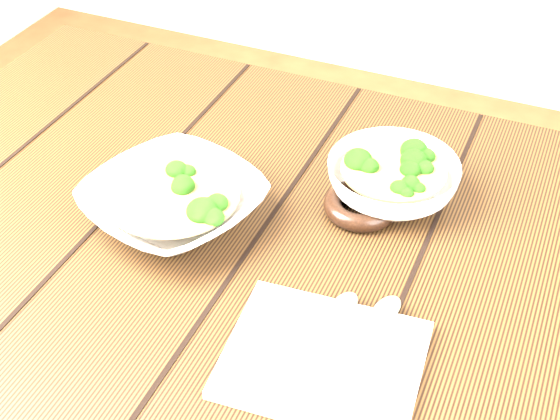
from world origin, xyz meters
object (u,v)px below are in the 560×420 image
Objects in this scene: table at (273,306)px; trivet at (361,205)px; soup_bowl_back at (393,179)px; napkin at (323,359)px; soup_bowl_front at (173,202)px.

trivet is at bearing 49.23° from table.
soup_bowl_back is (0.11, 0.15, 0.15)m from table.
soup_bowl_back is 0.31m from napkin.
trivet is at bearing 26.62° from soup_bowl_front.
soup_bowl_front is 2.76× the size of trivet.
napkin is at bearing -86.61° from soup_bowl_back.
soup_bowl_front is at bearing 145.90° from napkin.
soup_bowl_front reaches higher than napkin.
table is at bearing -130.77° from trivet.
soup_bowl_back is 1.01× the size of napkin.
napkin is (0.26, -0.15, -0.02)m from soup_bowl_front.
soup_bowl_back reaches higher than napkin.
napkin is at bearing -50.88° from table.
soup_bowl_back is at bearing 88.47° from napkin.
table is 12.13× the size of trivet.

